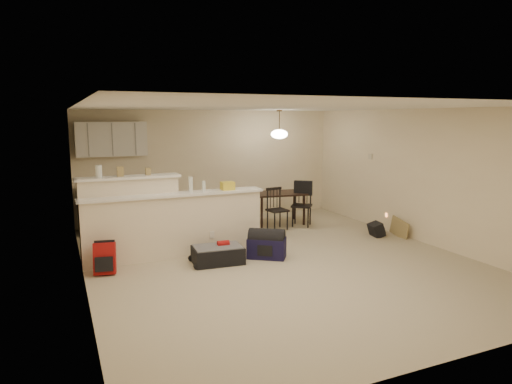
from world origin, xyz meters
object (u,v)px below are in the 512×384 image
suitcase (218,255)px  navy_duffel (267,248)px  dining_table (279,196)px  dining_chair_far (302,204)px  pendant_lamp (279,134)px  dining_chair_near (277,209)px  black_daypack (376,230)px  red_backpack (105,258)px

suitcase → navy_duffel: 0.85m
dining_table → dining_chair_far: dining_chair_far is taller
dining_table → navy_duffel: 2.58m
pendant_lamp → dining_chair_near: (-0.27, -0.48, -1.55)m
dining_chair_near → black_daypack: 2.05m
dining_table → suitcase: size_ratio=1.52×
red_backpack → black_daypack: red_backpack is taller
dining_chair_far → dining_chair_near: bearing=-134.1°
navy_duffel → black_daypack: (2.59, 0.39, -0.04)m
dining_chair_near → red_backpack: dining_chair_near is taller
pendant_lamp → suitcase: bearing=-135.5°
dining_chair_far → black_daypack: (0.92, -1.38, -0.34)m
dining_table → pendant_lamp: bearing=-119.3°
navy_duffel → black_daypack: bearing=43.7°
dining_chair_near → suitcase: dining_chair_near is taller
dining_table → dining_chair_near: bearing=-111.7°
red_backpack → black_daypack: size_ratio=1.57×
dining_table → suitcase: dining_table is taller
dining_chair_far → suitcase: (-2.51, -1.72, -0.34)m
dining_table → black_daypack: 2.25m
black_daypack → suitcase: bearing=106.2°
pendant_lamp → dining_chair_near: size_ratio=0.71×
dining_chair_near → navy_duffel: bearing=-126.6°
dining_table → pendant_lamp: size_ratio=1.95×
dining_table → red_backpack: size_ratio=2.54×
dining_chair_near → dining_chair_far: (0.63, 0.08, 0.04)m
suitcase → black_daypack: size_ratio=2.63×
dining_table → suitcase: (-2.16, -2.12, -0.48)m
navy_duffel → black_daypack: size_ratio=2.08×
pendant_lamp → dining_chair_far: 1.61m
red_backpack → navy_duffel: bearing=5.6°
dining_table → black_daypack: dining_table is taller
dining_chair_near → suitcase: size_ratio=1.10×
suitcase → red_backpack: bearing=177.7°
dining_chair_near → navy_duffel: size_ratio=1.40×
pendant_lamp → suitcase: size_ratio=0.78×
dining_chair_far → navy_duffel: bearing=-94.7°
dining_table → dining_chair_near: (-0.27, -0.48, -0.18)m
dining_table → red_backpack: 4.35m
pendant_lamp → black_daypack: pendant_lamp is taller
red_backpack → pendant_lamp: bearing=37.7°
red_backpack → dining_chair_far: bearing=31.1°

